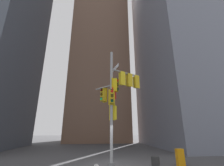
# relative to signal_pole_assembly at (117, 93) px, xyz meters

# --- Properties ---
(ground) EXTENTS (120.00, 120.00, 0.00)m
(ground) POSITION_rel_signal_pole_assembly_xyz_m (-0.47, -0.32, -4.93)
(ground) COLOR #474749
(building_mid_block) EXTENTS (12.10, 12.10, 39.79)m
(building_mid_block) POSITION_rel_signal_pole_assembly_xyz_m (-1.10, 21.98, 14.97)
(building_mid_block) COLOR brown
(building_mid_block) RESTS_ON ground
(signal_pole_assembly) EXTENTS (3.74, 2.02, 8.23)m
(signal_pole_assembly) POSITION_rel_signal_pole_assembly_xyz_m (0.00, 0.00, 0.00)
(signal_pole_assembly) COLOR #9EA0A3
(signal_pole_assembly) RESTS_ON ground
(newspaper_box) EXTENTS (0.45, 0.36, 1.03)m
(newspaper_box) POSITION_rel_signal_pole_assembly_xyz_m (3.88, -1.10, -4.41)
(newspaper_box) COLOR orange
(newspaper_box) RESTS_ON ground
(trash_bin) EXTENTS (0.44, 0.44, 0.81)m
(trash_bin) POSITION_rel_signal_pole_assembly_xyz_m (1.73, -2.37, -4.53)
(trash_bin) COLOR #2D2D2D
(trash_bin) RESTS_ON ground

